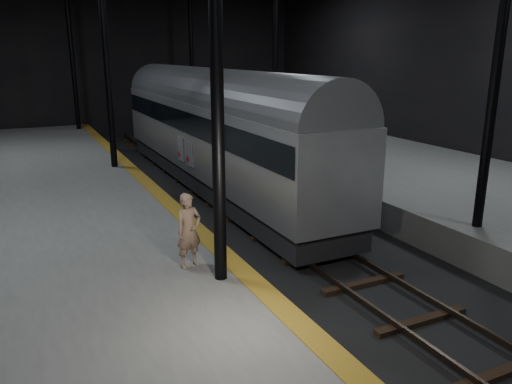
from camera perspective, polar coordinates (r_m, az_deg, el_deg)
ground at (r=15.99m, az=3.38°, el=-4.93°), size 44.00×44.00×0.00m
platform_left at (r=14.02m, az=-24.71°, el=-7.25°), size 9.00×43.80×1.00m
platform_right at (r=20.42m, az=22.14°, el=-0.05°), size 9.00×43.80×1.00m
tactile_strip at (r=14.44m, az=-7.92°, el=-3.12°), size 0.50×43.80×0.01m
track at (r=15.97m, az=3.39°, el=-4.70°), size 2.40×43.00×0.24m
train at (r=20.89m, az=-4.96°, el=7.67°), size 2.76×18.41×4.92m
woman at (r=11.07m, az=-7.68°, el=-4.40°), size 0.70×0.54×1.69m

